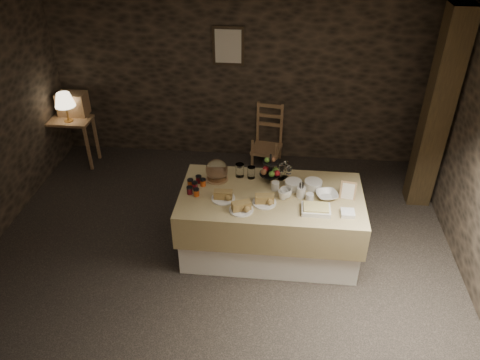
# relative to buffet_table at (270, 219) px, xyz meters

# --- Properties ---
(ground_plane) EXTENTS (5.50, 5.00, 0.01)m
(ground_plane) POSITION_rel_buffet_table_xyz_m (-0.58, -0.27, -0.46)
(ground_plane) COLOR black
(ground_plane) RESTS_ON ground
(room_shell) EXTENTS (5.52, 5.02, 2.60)m
(room_shell) POSITION_rel_buffet_table_xyz_m (-0.58, -0.27, 1.10)
(room_shell) COLOR black
(room_shell) RESTS_ON ground
(buffet_table) EXTENTS (2.03, 1.08, 0.80)m
(buffet_table) POSITION_rel_buffet_table_xyz_m (0.00, 0.00, 0.00)
(buffet_table) COLOR white
(buffet_table) RESTS_ON ground_plane
(console_table) EXTENTS (0.69, 0.40, 0.74)m
(console_table) POSITION_rel_buffet_table_xyz_m (-3.08, 1.71, 0.15)
(console_table) COLOR brown
(console_table) RESTS_ON ground_plane
(table_lamp) EXTENTS (0.29, 0.29, 0.43)m
(table_lamp) POSITION_rel_buffet_table_xyz_m (-3.03, 1.66, 0.61)
(table_lamp) COLOR tan
(table_lamp) RESTS_ON console_table
(wine_rack) EXTENTS (0.42, 0.26, 0.34)m
(wine_rack) POSITION_rel_buffet_table_xyz_m (-3.03, 1.89, 0.45)
(wine_rack) COLOR brown
(wine_rack) RESTS_ON console_table
(chair) EXTENTS (0.49, 0.47, 0.71)m
(chair) POSITION_rel_buffet_table_xyz_m (-0.14, 2.08, -0.06)
(chair) COLOR brown
(chair) RESTS_ON ground_plane
(timber_column) EXTENTS (0.30, 0.30, 2.60)m
(timber_column) POSITION_rel_buffet_table_xyz_m (1.97, 1.23, 0.84)
(timber_column) COLOR black
(timber_column) RESTS_ON ground_plane
(framed_picture) EXTENTS (0.45, 0.04, 0.55)m
(framed_picture) POSITION_rel_buffet_table_xyz_m (-0.73, 2.20, 1.29)
(framed_picture) COLOR #322518
(framed_picture) RESTS_ON room_shell
(plate_stack_a) EXTENTS (0.19, 0.19, 0.10)m
(plate_stack_a) POSITION_rel_buffet_table_xyz_m (0.24, 0.14, 0.39)
(plate_stack_a) COLOR silver
(plate_stack_a) RESTS_ON buffet_table
(plate_stack_b) EXTENTS (0.20, 0.20, 0.08)m
(plate_stack_b) POSITION_rel_buffet_table_xyz_m (0.46, 0.18, 0.38)
(plate_stack_b) COLOR silver
(plate_stack_b) RESTS_ON buffet_table
(cutlery_holder) EXTENTS (0.10, 0.10, 0.12)m
(cutlery_holder) POSITION_rel_buffet_table_xyz_m (0.32, -0.01, 0.40)
(cutlery_holder) COLOR silver
(cutlery_holder) RESTS_ON buffet_table
(cup_a) EXTENTS (0.14, 0.14, 0.11)m
(cup_a) POSITION_rel_buffet_table_xyz_m (0.15, -0.04, 0.40)
(cup_a) COLOR silver
(cup_a) RESTS_ON buffet_table
(cup_b) EXTENTS (0.13, 0.13, 0.10)m
(cup_b) POSITION_rel_buffet_table_xyz_m (0.13, -0.07, 0.39)
(cup_b) COLOR silver
(cup_b) RESTS_ON buffet_table
(mug_c) EXTENTS (0.09, 0.09, 0.09)m
(mug_c) POSITION_rel_buffet_table_xyz_m (0.04, 0.10, 0.39)
(mug_c) COLOR silver
(mug_c) RESTS_ON buffet_table
(mug_d) EXTENTS (0.08, 0.08, 0.09)m
(mug_d) POSITION_rel_buffet_table_xyz_m (0.42, -0.08, 0.39)
(mug_d) COLOR silver
(mug_d) RESTS_ON buffet_table
(bowl) EXTENTS (0.28, 0.28, 0.06)m
(bowl) POSITION_rel_buffet_table_xyz_m (0.60, 0.00, 0.37)
(bowl) COLOR silver
(bowl) RESTS_ON buffet_table
(cake_dome) EXTENTS (0.26, 0.26, 0.26)m
(cake_dome) POSITION_rel_buffet_table_xyz_m (-0.64, 0.25, 0.45)
(cake_dome) COLOR brown
(cake_dome) RESTS_ON buffet_table
(fruit_stand) EXTENTS (0.24, 0.24, 0.34)m
(fruit_stand) POSITION_rel_buffet_table_xyz_m (-0.03, 0.27, 0.48)
(fruit_stand) COLOR black
(fruit_stand) RESTS_ON buffet_table
(bread_platter_left) EXTENTS (0.26, 0.26, 0.11)m
(bread_platter_left) POSITION_rel_buffet_table_xyz_m (-0.52, -0.14, 0.38)
(bread_platter_left) COLOR silver
(bread_platter_left) RESTS_ON buffet_table
(bread_platter_center) EXTENTS (0.26, 0.26, 0.11)m
(bread_platter_center) POSITION_rel_buffet_table_xyz_m (-0.30, -0.32, 0.38)
(bread_platter_center) COLOR silver
(bread_platter_center) RESTS_ON buffet_table
(bread_platter_right) EXTENTS (0.26, 0.26, 0.11)m
(bread_platter_right) POSITION_rel_buffet_table_xyz_m (-0.07, -0.17, 0.38)
(bread_platter_right) COLOR silver
(bread_platter_right) RESTS_ON buffet_table
(jam_jars) EXTENTS (0.20, 0.32, 0.07)m
(jam_jars) POSITION_rel_buffet_table_xyz_m (-0.85, 0.03, 0.38)
(jam_jars) COLOR #4D0D16
(jam_jars) RESTS_ON buffet_table
(tart_dish) EXTENTS (0.30, 0.22, 0.07)m
(tart_dish) POSITION_rel_buffet_table_xyz_m (0.48, -0.27, 0.37)
(tart_dish) COLOR silver
(tart_dish) RESTS_ON buffet_table
(square_dish) EXTENTS (0.14, 0.14, 0.04)m
(square_dish) POSITION_rel_buffet_table_xyz_m (0.80, -0.29, 0.36)
(square_dish) COLOR silver
(square_dish) RESTS_ON buffet_table
(menu_frame) EXTENTS (0.18, 0.10, 0.22)m
(menu_frame) POSITION_rel_buffet_table_xyz_m (0.83, 0.02, 0.43)
(menu_frame) COLOR brown
(menu_frame) RESTS_ON buffet_table
(storage_jar_a) EXTENTS (0.10, 0.10, 0.16)m
(storage_jar_a) POSITION_rel_buffet_table_xyz_m (-0.38, 0.34, 0.42)
(storage_jar_a) COLOR white
(storage_jar_a) RESTS_ON buffet_table
(storage_jar_b) EXTENTS (0.09, 0.09, 0.14)m
(storage_jar_b) POSITION_rel_buffet_table_xyz_m (-0.25, 0.32, 0.41)
(storage_jar_b) COLOR white
(storage_jar_b) RESTS_ON buffet_table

